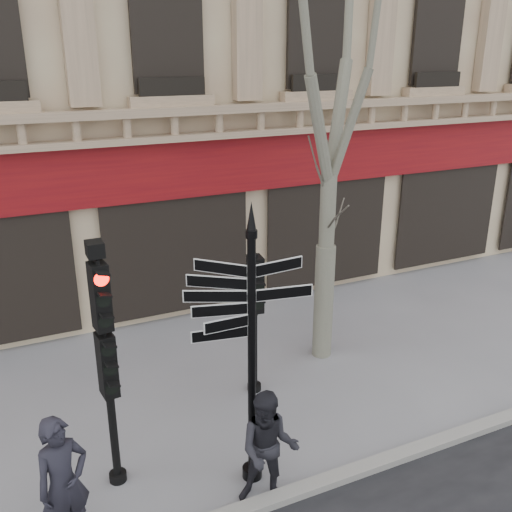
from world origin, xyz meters
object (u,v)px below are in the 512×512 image
Objects in this scene: traffic_signal_secondary at (254,299)px; pedestrian_b at (269,449)px; plane_tree at (336,18)px; pedestrian_a at (63,484)px; traffic_signal_main at (104,339)px; fingerpost at (252,303)px.

pedestrian_b is (-0.99, -2.62, -1.01)m from traffic_signal_secondary.
plane_tree is 8.36m from pedestrian_a.
plane_tree is 5.36× the size of pedestrian_b.
plane_tree reaches higher than traffic_signal_main.
pedestrian_a is at bearing -152.58° from plane_tree.
traffic_signal_main is at bearing -157.43° from plane_tree.
plane_tree reaches higher than pedestrian_b.
fingerpost is 2.06m from pedestrian_b.
traffic_signal_main is at bearing 172.35° from pedestrian_b.
fingerpost is 2.06m from traffic_signal_main.
plane_tree is (2.85, 2.72, 3.69)m from fingerpost.
traffic_signal_main is 2.72m from pedestrian_b.
plane_tree is 4.91× the size of pedestrian_a.
pedestrian_a reaches higher than pedestrian_b.
plane_tree is (4.70, 1.95, 4.19)m from traffic_signal_main.
traffic_signal_main is (-1.85, 0.77, -0.49)m from fingerpost.
pedestrian_b is (-2.84, -3.25, -5.69)m from plane_tree.
plane_tree reaches higher than traffic_signal_secondary.
pedestrian_b is at bearing -68.38° from fingerpost.
traffic_signal_main is 1.98× the size of pedestrian_a.
fingerpost is 3.27m from pedestrian_a.
fingerpost is at bearing -18.19° from pedestrian_a.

